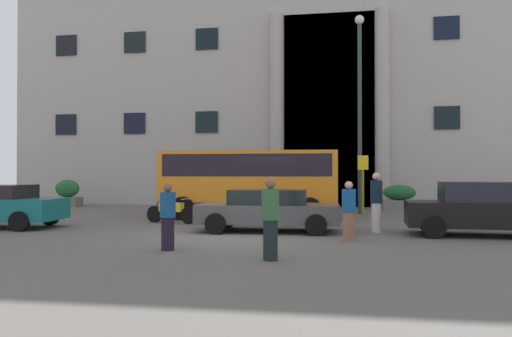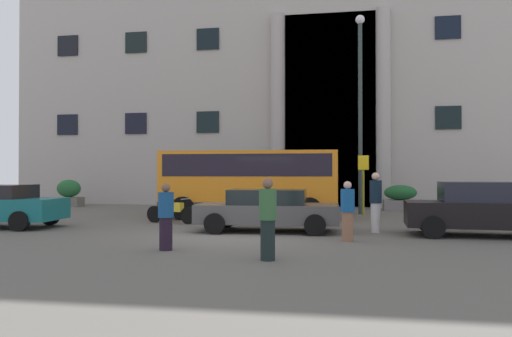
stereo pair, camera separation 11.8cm
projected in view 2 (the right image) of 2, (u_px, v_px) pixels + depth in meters
The scene contains 18 objects.
ground_plane at pixel (232, 237), 14.19m from camera, with size 80.00×64.00×0.12m, color #5D5952.
office_building_facade at pixel (292, 35), 31.54m from camera, with size 32.13×9.62×21.28m.
orange_minibus at pixel (250, 178), 19.72m from camera, with size 6.97×2.81×2.66m.
bus_stop_sign at pixel (363, 178), 20.70m from camera, with size 0.44×0.08×2.54m.
hedge_planter_far_west at pixel (69, 194), 26.70m from camera, with size 1.42×0.82×1.46m.
hedge_planter_far_east at pixel (400, 198), 23.87m from camera, with size 1.62×1.00×1.23m.
hedge_planter_east at pixel (512, 198), 22.75m from camera, with size 1.70×0.72×1.38m.
hedge_planter_entrance_right at pixel (213, 193), 24.82m from camera, with size 2.05×0.87×1.66m.
parked_compact_extra at pixel (268, 209), 15.16m from camera, with size 4.34×2.18×1.29m.
white_taxi_kerbside at pixel (483, 209), 13.96m from camera, with size 4.33×2.20×1.54m.
motorcycle_far_end at pixel (255, 211), 17.33m from camera, with size 2.03×0.60×0.89m.
scooter_by_planter at pixel (170, 210), 17.69m from camera, with size 2.01×0.76×0.89m.
motorcycle_near_kerb at pixel (454, 214), 16.04m from camera, with size 1.94×0.55×0.89m.
pedestrian_man_crossing at pixel (376, 202), 14.90m from camera, with size 0.36×0.36×1.81m.
pedestrian_woman_dark_dress at pixel (166, 217), 11.40m from camera, with size 0.36×0.36×1.54m.
pedestrian_woman_with_bag at pixel (348, 211), 12.90m from camera, with size 0.36×0.36×1.57m.
pedestrian_child_trailing at pixel (268, 219), 10.07m from camera, with size 0.36×0.36×1.68m.
lamppost_plaza_centre at pixel (360, 100), 21.72m from camera, with size 0.40×0.40×8.77m.
Camera 2 is at (3.11, -13.89, 1.76)m, focal length 34.72 mm.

